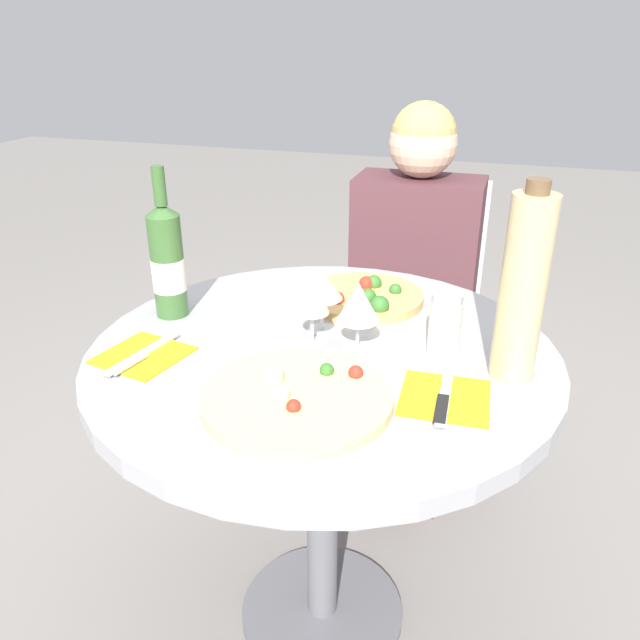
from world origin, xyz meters
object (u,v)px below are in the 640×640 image
dining_table (323,400)px  seated_diner (407,322)px  chair_behind_diner (413,329)px  pizza_large (297,397)px  wine_bottle (167,261)px  tall_carafe (523,289)px

dining_table → seated_diner: bearing=84.5°
chair_behind_diner → seated_diner: (-0.00, -0.14, 0.09)m
pizza_large → wine_bottle: bearing=146.2°
dining_table → chair_behind_diner: size_ratio=1.03×
seated_diner → dining_table: bearing=84.5°
chair_behind_diner → seated_diner: bearing=90.0°
seated_diner → tall_carafe: bearing=114.3°
tall_carafe → seated_diner: bearing=114.3°
dining_table → tall_carafe: 0.46m
pizza_large → tall_carafe: 0.43m
chair_behind_diner → pizza_large: chair_behind_diner is taller
pizza_large → seated_diner: bearing=87.1°
seated_diner → wine_bottle: seated_diner is taller
dining_table → seated_diner: size_ratio=0.81×
dining_table → pizza_large: 0.25m
dining_table → pizza_large: size_ratio=2.85×
dining_table → tall_carafe: bearing=-0.1°
wine_bottle → pizza_large: bearing=-33.8°
seated_diner → pizza_large: size_ratio=3.52×
seated_diner → pizza_large: seated_diner is taller
chair_behind_diner → tall_carafe: 0.99m
chair_behind_diner → wine_bottle: bearing=60.3°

